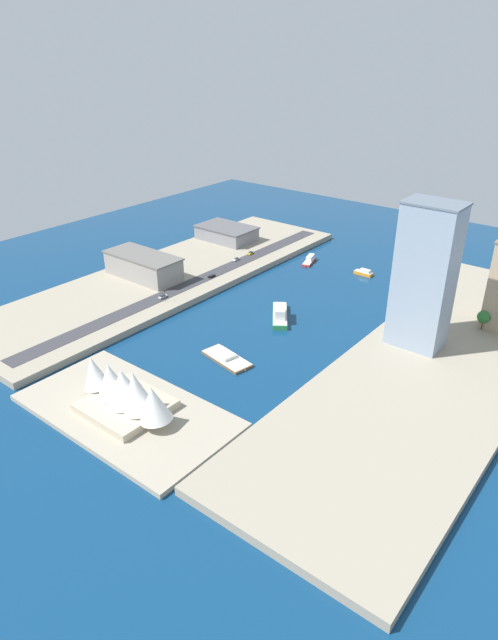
# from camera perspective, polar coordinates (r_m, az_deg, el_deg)

# --- Properties ---
(ground_plane) EXTENTS (440.00, 440.00, 0.00)m
(ground_plane) POSITION_cam_1_polar(r_m,az_deg,el_deg) (274.91, 3.67, 0.39)
(ground_plane) COLOR navy
(quay_west) EXTENTS (70.00, 240.00, 3.36)m
(quay_west) POSITION_cam_1_polar(r_m,az_deg,el_deg) (243.47, 19.21, -4.48)
(quay_west) COLOR #9E937F
(quay_west) RESTS_ON ground_plane
(quay_east) EXTENTS (70.00, 240.00, 3.36)m
(quay_east) POSITION_cam_1_polar(r_m,az_deg,el_deg) (322.11, -8.00, 4.59)
(quay_east) COLOR #9E937F
(quay_east) RESTS_ON ground_plane
(peninsula_point) EXTENTS (82.69, 44.12, 2.00)m
(peninsula_point) POSITION_cam_1_polar(r_m,az_deg,el_deg) (209.61, -12.57, -9.22)
(peninsula_point) COLOR #A89E89
(peninsula_point) RESTS_ON ground_plane
(road_strip) EXTENTS (9.58, 228.00, 0.15)m
(road_strip) POSITION_cam_1_polar(r_m,az_deg,el_deg) (308.26, -5.44, 4.05)
(road_strip) COLOR #38383D
(road_strip) RESTS_ON quay_east
(barge_flat_brown) EXTENTS (25.49, 14.14, 2.89)m
(barge_flat_brown) POSITION_cam_1_polar(r_m,az_deg,el_deg) (237.15, -2.41, -3.90)
(barge_flat_brown) COLOR brown
(barge_flat_brown) RESTS_ON ground_plane
(ferry_green_doubledeck) EXTENTS (21.51, 26.11, 7.47)m
(ferry_green_doubledeck) POSITION_cam_1_polar(r_m,az_deg,el_deg) (271.05, 3.23, 0.62)
(ferry_green_doubledeck) COLOR #2D8C4C
(ferry_green_doubledeck) RESTS_ON ground_plane
(tugboat_red) EXTENTS (9.03, 16.66, 4.02)m
(tugboat_red) POSITION_cam_1_polar(r_m,az_deg,el_deg) (344.89, 6.29, 6.19)
(tugboat_red) COLOR red
(tugboat_red) RESTS_ON ground_plane
(water_taxi_orange) EXTENTS (12.34, 4.28, 3.64)m
(water_taxi_orange) POSITION_cam_1_polar(r_m,az_deg,el_deg) (330.85, 11.79, 4.84)
(water_taxi_orange) COLOR orange
(water_taxi_orange) RESTS_ON ground_plane
(warehouse_low_gray) EXTENTS (38.27, 25.02, 9.15)m
(warehouse_low_gray) POSITION_cam_1_polar(r_m,az_deg,el_deg) (373.90, -2.35, 9.02)
(warehouse_low_gray) COLOR gray
(warehouse_low_gray) RESTS_ON quay_east
(carpark_squat_concrete) EXTENTS (45.93, 20.61, 13.13)m
(carpark_squat_concrete) POSITION_cam_1_polar(r_m,az_deg,el_deg) (316.49, -10.90, 5.57)
(carpark_squat_concrete) COLOR gray
(carpark_squat_concrete) RESTS_ON quay_east
(tower_tall_glass) EXTENTS (23.73, 16.58, 63.23)m
(tower_tall_glass) POSITION_cam_1_polar(r_m,az_deg,el_deg) (240.74, 17.74, 4.29)
(tower_tall_glass) COLOR #8C9EB2
(tower_tall_glass) RESTS_ON quay_west
(suv_black) EXTENTS (1.90, 4.71, 1.55)m
(suv_black) POSITION_cam_1_polar(r_m,az_deg,el_deg) (312.37, -3.91, 4.59)
(suv_black) COLOR black
(suv_black) RESTS_ON road_strip
(van_white) EXTENTS (1.90, 4.92, 1.47)m
(van_white) POSITION_cam_1_polar(r_m,az_deg,el_deg) (336.63, -1.33, 6.31)
(van_white) COLOR black
(van_white) RESTS_ON road_strip
(sedan_silver) EXTENTS (2.02, 5.15, 1.60)m
(sedan_silver) POSITION_cam_1_polar(r_m,az_deg,el_deg) (289.05, -8.92, 2.43)
(sedan_silver) COLOR black
(sedan_silver) RESTS_ON road_strip
(taxi_yellow_cab) EXTENTS (2.15, 4.34, 1.53)m
(taxi_yellow_cab) POSITION_cam_1_polar(r_m,az_deg,el_deg) (347.04, 0.17, 6.97)
(taxi_yellow_cab) COLOR black
(taxi_yellow_cab) RESTS_ON road_strip
(traffic_light_waterfront) EXTENTS (0.36, 0.36, 6.50)m
(traffic_light_waterfront) POSITION_cam_1_polar(r_m,az_deg,el_deg) (283.63, -8.73, 2.70)
(traffic_light_waterfront) COLOR black
(traffic_light_waterfront) RESTS_ON quay_east
(opera_landmark) EXTENTS (45.43, 26.88, 19.18)m
(opera_landmark) POSITION_cam_1_polar(r_m,az_deg,el_deg) (204.05, -12.72, -7.20)
(opera_landmark) COLOR #BCAD93
(opera_landmark) RESTS_ON peninsula_point
(park_tree_cluster) EXTENTS (5.96, 12.20, 9.53)m
(park_tree_cluster) POSITION_cam_1_polar(r_m,az_deg,el_deg) (275.41, 23.28, 0.41)
(park_tree_cluster) COLOR brown
(park_tree_cluster) RESTS_ON quay_west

